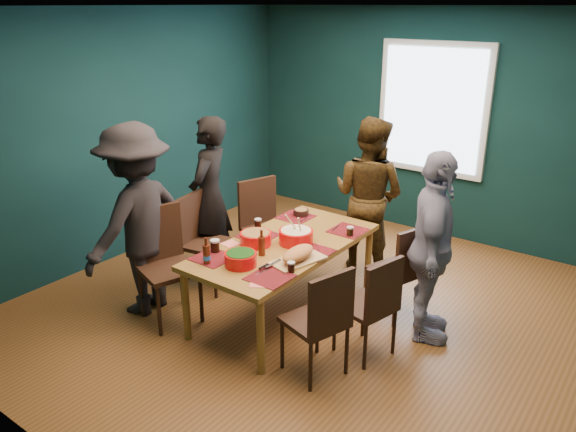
{
  "coord_description": "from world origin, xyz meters",
  "views": [
    {
      "loc": [
        2.56,
        -3.89,
        2.72
      ],
      "look_at": [
        -0.17,
        -0.18,
        0.97
      ],
      "focal_mm": 35.0,
      "sensor_mm": 36.0,
      "label": 1
    }
  ],
  "objects_px": {
    "chair_left_mid": "(200,234)",
    "person_back": "(369,196)",
    "chair_right_far": "(404,265)",
    "chair_right_near": "(322,316)",
    "chair_left_far": "(263,219)",
    "person_right": "(432,249)",
    "bowl_dumpling": "(296,236)",
    "cutting_board": "(298,255)",
    "chair_right_mid": "(374,301)",
    "person_far_left": "(210,197)",
    "bowl_salad": "(256,238)",
    "dining_table": "(284,250)",
    "person_near_left": "(138,221)",
    "bowl_herbs": "(241,259)",
    "chair_left_near": "(163,255)"
  },
  "relations": [
    {
      "from": "chair_left_mid",
      "to": "person_right",
      "type": "xyz_separation_m",
      "value": [
        2.23,
        0.46,
        0.27
      ]
    },
    {
      "from": "chair_left_mid",
      "to": "person_back",
      "type": "distance_m",
      "value": 1.79
    },
    {
      "from": "chair_right_near",
      "to": "person_near_left",
      "type": "distance_m",
      "value": 1.96
    },
    {
      "from": "dining_table",
      "to": "person_far_left",
      "type": "distance_m",
      "value": 1.2
    },
    {
      "from": "dining_table",
      "to": "chair_right_near",
      "type": "xyz_separation_m",
      "value": [
        0.81,
        -0.61,
        -0.1
      ]
    },
    {
      "from": "chair_right_near",
      "to": "person_back",
      "type": "xyz_separation_m",
      "value": [
        -0.66,
        1.89,
        0.3
      ]
    },
    {
      "from": "chair_left_far",
      "to": "person_right",
      "type": "height_order",
      "value": "person_right"
    },
    {
      "from": "bowl_salad",
      "to": "chair_left_mid",
      "type": "bearing_deg",
      "value": 171.82
    },
    {
      "from": "chair_left_mid",
      "to": "person_far_left",
      "type": "bearing_deg",
      "value": 103.83
    },
    {
      "from": "chair_left_near",
      "to": "dining_table",
      "type": "bearing_deg",
      "value": 56.75
    },
    {
      "from": "bowl_dumpling",
      "to": "bowl_herbs",
      "type": "xyz_separation_m",
      "value": [
        -0.1,
        -0.64,
        -0.01
      ]
    },
    {
      "from": "chair_right_mid",
      "to": "person_near_left",
      "type": "relative_size",
      "value": 0.5
    },
    {
      "from": "bowl_salad",
      "to": "person_right",
      "type": "bearing_deg",
      "value": 22.42
    },
    {
      "from": "chair_right_far",
      "to": "chair_right_near",
      "type": "relative_size",
      "value": 0.99
    },
    {
      "from": "chair_left_mid",
      "to": "person_far_left",
      "type": "distance_m",
      "value": 0.43
    },
    {
      "from": "chair_right_near",
      "to": "bowl_dumpling",
      "type": "height_order",
      "value": "bowl_dumpling"
    },
    {
      "from": "person_near_left",
      "to": "bowl_salad",
      "type": "relative_size",
      "value": 6.3
    },
    {
      "from": "person_right",
      "to": "bowl_salad",
      "type": "distance_m",
      "value": 1.52
    },
    {
      "from": "person_near_left",
      "to": "chair_left_near",
      "type": "bearing_deg",
      "value": 93.49
    },
    {
      "from": "person_back",
      "to": "bowl_herbs",
      "type": "distance_m",
      "value": 1.86
    },
    {
      "from": "chair_right_far",
      "to": "chair_right_mid",
      "type": "xyz_separation_m",
      "value": [
        0.08,
        -0.71,
        -0.01
      ]
    },
    {
      "from": "person_far_left",
      "to": "bowl_salad",
      "type": "height_order",
      "value": "person_far_left"
    },
    {
      "from": "chair_left_mid",
      "to": "chair_right_far",
      "type": "relative_size",
      "value": 1.06
    },
    {
      "from": "chair_left_near",
      "to": "chair_right_mid",
      "type": "relative_size",
      "value": 1.17
    },
    {
      "from": "bowl_dumpling",
      "to": "cutting_board",
      "type": "relative_size",
      "value": 0.51
    },
    {
      "from": "chair_right_mid",
      "to": "bowl_salad",
      "type": "height_order",
      "value": "chair_right_mid"
    },
    {
      "from": "chair_left_far",
      "to": "chair_right_far",
      "type": "height_order",
      "value": "chair_left_far"
    },
    {
      "from": "chair_left_far",
      "to": "chair_left_mid",
      "type": "height_order",
      "value": "chair_left_far"
    },
    {
      "from": "chair_left_mid",
      "to": "cutting_board",
      "type": "bearing_deg",
      "value": -18.57
    },
    {
      "from": "chair_right_mid",
      "to": "person_back",
      "type": "distance_m",
      "value": 1.69
    },
    {
      "from": "chair_left_mid",
      "to": "bowl_dumpling",
      "type": "distance_m",
      "value": 1.12
    },
    {
      "from": "chair_left_near",
      "to": "person_near_left",
      "type": "bearing_deg",
      "value": -153.69
    },
    {
      "from": "chair_left_near",
      "to": "cutting_board",
      "type": "bearing_deg",
      "value": 39.15
    },
    {
      "from": "person_back",
      "to": "person_near_left",
      "type": "xyz_separation_m",
      "value": [
        -1.26,
        -2.0,
        0.06
      ]
    },
    {
      "from": "chair_left_mid",
      "to": "chair_right_near",
      "type": "height_order",
      "value": "chair_left_mid"
    },
    {
      "from": "bowl_dumpling",
      "to": "chair_right_near",
      "type": "bearing_deg",
      "value": -43.0
    },
    {
      "from": "chair_left_near",
      "to": "person_right",
      "type": "bearing_deg",
      "value": 46.23
    },
    {
      "from": "chair_right_mid",
      "to": "bowl_salad",
      "type": "distance_m",
      "value": 1.21
    },
    {
      "from": "bowl_salad",
      "to": "person_near_left",
      "type": "bearing_deg",
      "value": -149.59
    },
    {
      "from": "dining_table",
      "to": "chair_right_mid",
      "type": "distance_m",
      "value": 1.01
    },
    {
      "from": "person_back",
      "to": "chair_left_mid",
      "type": "bearing_deg",
      "value": 50.3
    },
    {
      "from": "dining_table",
      "to": "person_far_left",
      "type": "bearing_deg",
      "value": 167.91
    },
    {
      "from": "chair_left_far",
      "to": "bowl_dumpling",
      "type": "height_order",
      "value": "chair_left_far"
    },
    {
      "from": "chair_left_far",
      "to": "person_right",
      "type": "xyz_separation_m",
      "value": [
        1.94,
        -0.19,
        0.24
      ]
    },
    {
      "from": "chair_left_far",
      "to": "chair_right_mid",
      "type": "xyz_separation_m",
      "value": [
        1.72,
        -0.74,
        -0.07
      ]
    },
    {
      "from": "chair_left_far",
      "to": "bowl_dumpling",
      "type": "relative_size",
      "value": 3.25
    },
    {
      "from": "chair_right_near",
      "to": "person_right",
      "type": "xyz_separation_m",
      "value": [
        0.41,
        1.02,
        0.29
      ]
    },
    {
      "from": "dining_table",
      "to": "chair_right_far",
      "type": "height_order",
      "value": "chair_right_far"
    },
    {
      "from": "person_near_left",
      "to": "chair_left_far",
      "type": "bearing_deg",
      "value": 159.03
    },
    {
      "from": "person_far_left",
      "to": "bowl_herbs",
      "type": "xyz_separation_m",
      "value": [
        1.13,
        -0.83,
        -0.08
      ]
    }
  ]
}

